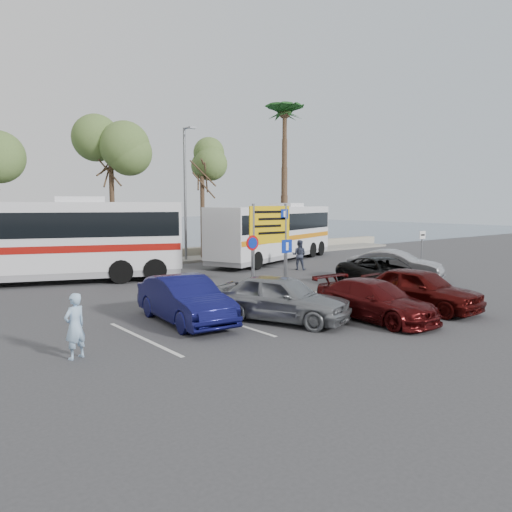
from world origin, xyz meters
TOP-DOWN VIEW (x-y plane):
  - ground at (0.00, 0.00)m, footprint 120.00×120.00m
  - kerb_strip at (0.00, 14.00)m, footprint 44.00×2.40m
  - seawall at (0.00, 16.00)m, footprint 48.00×0.80m
  - tree_mid at (-1.50, 14.00)m, footprint 3.20×3.20m
  - tree_right at (4.50, 14.00)m, footprint 3.20×3.20m
  - palm_tree at (11.50, 14.00)m, footprint 4.80×4.80m
  - street_lamp_right at (3.00, 13.52)m, footprint 0.45×1.15m
  - direction_sign at (1.00, 3.20)m, footprint 2.20×0.12m
  - sign_no_stop at (-0.60, 2.38)m, footprint 0.60×0.08m
  - sign_parking at (-0.20, 0.79)m, footprint 0.50×0.07m
  - sign_taxi at (9.80, 1.49)m, footprint 0.50×0.07m
  - lane_markings at (-1.14, -1.00)m, footprint 12.02×4.20m
  - coach_bus_left at (-6.50, 10.50)m, footprint 12.71×6.94m
  - coach_bus_right at (7.50, 10.50)m, footprint 11.77×6.46m
  - car_silver_a at (-2.78, -1.83)m, footprint 3.24×4.59m
  - car_blue at (-5.18, -0.14)m, footprint 1.89×4.40m
  - car_maroon at (-0.38, -3.50)m, footprint 1.90×4.30m
  - car_red at (2.02, -3.50)m, footprint 1.85×4.26m
  - suv_black at (4.42, -0.29)m, footprint 3.43×5.23m
  - car_silver_b at (6.82, 0.96)m, footprint 2.98×4.54m
  - pedestrian_near at (-9.00, -1.63)m, footprint 0.66×0.55m
  - pedestrian_far at (5.90, 6.50)m, footprint 0.95×1.00m

SIDE VIEW (x-z plane):
  - ground at x=0.00m, z-range 0.00..0.00m
  - lane_markings at x=-1.14m, z-range 0.00..0.01m
  - kerb_strip at x=0.00m, z-range 0.00..0.15m
  - seawall at x=0.00m, z-range 0.00..0.60m
  - car_maroon at x=-0.38m, z-range 0.00..1.23m
  - suv_black at x=4.42m, z-range 0.00..1.34m
  - car_blue at x=-5.18m, z-range 0.00..1.41m
  - car_silver_b at x=6.82m, z-range 0.00..1.42m
  - car_red at x=2.02m, z-range 0.00..1.43m
  - car_silver_a at x=-2.78m, z-range 0.00..1.45m
  - pedestrian_near at x=-9.00m, z-range 0.00..1.55m
  - pedestrian_far at x=5.90m, z-range 0.00..1.63m
  - sign_taxi at x=9.80m, z-range 0.32..2.52m
  - sign_parking at x=-0.20m, z-range 0.34..2.59m
  - sign_no_stop at x=-0.60m, z-range 0.40..2.75m
  - coach_bus_right at x=7.50m, z-range -0.13..3.50m
  - coach_bus_left at x=-6.50m, z-range -0.14..3.78m
  - direction_sign at x=1.00m, z-range 0.63..4.23m
  - street_lamp_right at x=3.00m, z-range 0.59..8.60m
  - tree_right at x=4.50m, z-range 2.47..9.87m
  - tree_mid at x=-1.50m, z-range 2.65..10.65m
  - palm_tree at x=11.50m, z-range 4.27..15.47m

